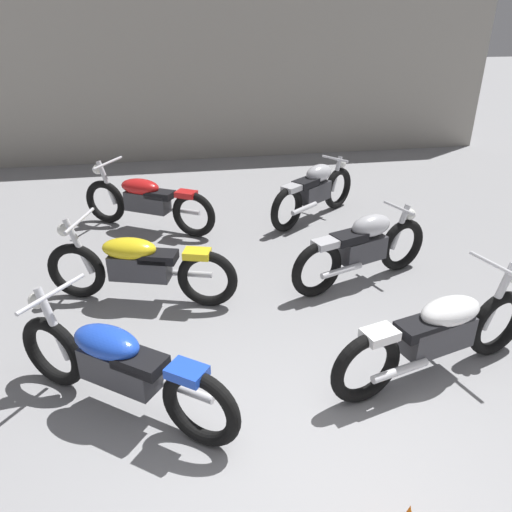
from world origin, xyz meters
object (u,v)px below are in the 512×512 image
at_px(motorcycle_left_row_2, 147,200).
at_px(motorcycle_left_row_1, 139,265).
at_px(motorcycle_left_row_0, 118,366).
at_px(motorcycle_right_row_2, 315,191).
at_px(motorcycle_right_row_0, 439,333).
at_px(motorcycle_right_row_1, 363,247).

bearing_deg(motorcycle_left_row_2, motorcycle_left_row_1, -91.41).
relative_size(motorcycle_left_row_0, motorcycle_left_row_1, 0.85).
distance_m(motorcycle_left_row_0, motorcycle_right_row_2, 4.63).
xyz_separation_m(motorcycle_right_row_0, motorcycle_right_row_1, (-0.02, 1.75, 0.01)).
bearing_deg(motorcycle_right_row_0, motorcycle_right_row_2, 90.34).
bearing_deg(motorcycle_right_row_0, motorcycle_right_row_1, 90.81).
bearing_deg(motorcycle_right_row_0, motorcycle_left_row_2, 123.80).
bearing_deg(motorcycle_right_row_1, motorcycle_right_row_2, 89.95).
xyz_separation_m(motorcycle_left_row_0, motorcycle_right_row_2, (2.70, 3.77, 0.01)).
height_order(motorcycle_left_row_1, motorcycle_right_row_2, motorcycle_left_row_1).
relative_size(motorcycle_left_row_0, motorcycle_right_row_2, 1.10).
height_order(motorcycle_right_row_1, motorcycle_right_row_2, same).
distance_m(motorcycle_left_row_1, motorcycle_right_row_2, 3.30).
bearing_deg(motorcycle_left_row_1, motorcycle_right_row_0, -33.90).
xyz_separation_m(motorcycle_left_row_1, motorcycle_left_row_2, (0.05, 2.07, 0.00)).
bearing_deg(motorcycle_left_row_2, motorcycle_right_row_2, -0.58).
bearing_deg(motorcycle_left_row_1, motorcycle_left_row_0, -93.54).
bearing_deg(motorcycle_left_row_0, motorcycle_left_row_2, 87.63).
bearing_deg(motorcycle_right_row_0, motorcycle_left_row_0, 179.21).
xyz_separation_m(motorcycle_left_row_0, motorcycle_right_row_1, (2.70, 1.71, 0.01)).
xyz_separation_m(motorcycle_left_row_0, motorcycle_left_row_1, (0.11, 1.72, 0.00)).
distance_m(motorcycle_left_row_0, motorcycle_left_row_1, 1.72).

